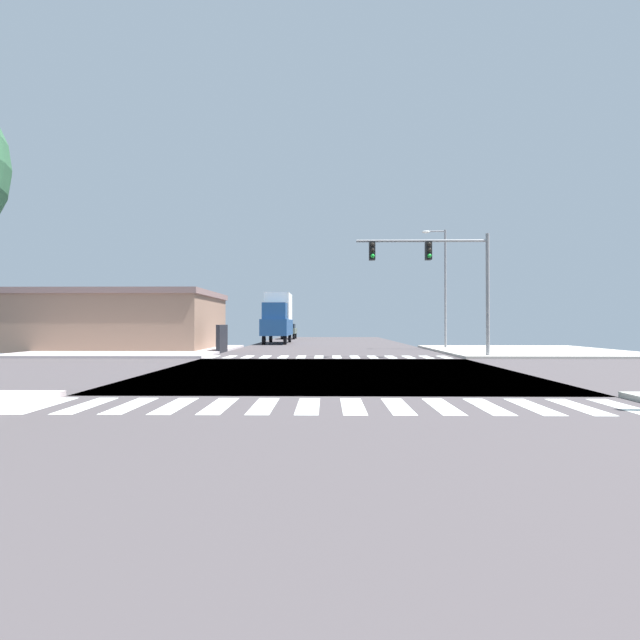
# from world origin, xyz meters

# --- Properties ---
(ground) EXTENTS (90.00, 90.00, 0.05)m
(ground) POSITION_xyz_m (0.00, 0.00, -0.03)
(ground) COLOR #443E40
(sidewalk_corner_ne) EXTENTS (12.00, 12.00, 0.14)m
(sidewalk_corner_ne) POSITION_xyz_m (13.00, 12.00, 0.07)
(sidewalk_corner_ne) COLOR #B2ADA3
(sidewalk_corner_ne) RESTS_ON ground
(sidewalk_corner_nw) EXTENTS (12.00, 12.00, 0.14)m
(sidewalk_corner_nw) POSITION_xyz_m (-13.00, 12.00, 0.07)
(sidewalk_corner_nw) COLOR #B3A7A8
(sidewalk_corner_nw) RESTS_ON ground
(crosswalk_near) EXTENTS (13.50, 2.00, 0.01)m
(crosswalk_near) POSITION_xyz_m (-0.25, -7.30, 0.00)
(crosswalk_near) COLOR white
(crosswalk_near) RESTS_ON ground
(crosswalk_far) EXTENTS (13.50, 2.00, 0.01)m
(crosswalk_far) POSITION_xyz_m (-0.25, 7.30, 0.00)
(crosswalk_far) COLOR white
(crosswalk_far) RESTS_ON ground
(traffic_signal_mast) EXTENTS (7.28, 0.55, 6.81)m
(traffic_signal_mast) POSITION_xyz_m (5.72, 6.83, 5.06)
(traffic_signal_mast) COLOR gray
(traffic_signal_mast) RESTS_ON ground
(street_lamp) EXTENTS (1.78, 0.32, 8.74)m
(street_lamp) POSITION_xyz_m (8.14, 14.81, 5.17)
(street_lamp) COLOR gray
(street_lamp) RESTS_ON ground
(bank_building) EXTENTS (17.03, 8.74, 4.19)m
(bank_building) POSITION_xyz_m (-16.23, 14.34, 2.10)
(bank_building) COLOR #8B6A56
(bank_building) RESTS_ON ground
(sedan_nearside_1) EXTENTS (1.80, 4.30, 1.88)m
(sedan_nearside_1) POSITION_xyz_m (-5.00, 37.13, 1.12)
(sedan_nearside_1) COLOR black
(sedan_nearside_1) RESTS_ON ground
(box_truck_farside_1) EXTENTS (2.40, 7.20, 4.85)m
(box_truck_farside_1) POSITION_xyz_m (-5.00, 24.70, 2.56)
(box_truck_farside_1) COLOR black
(box_truck_farside_1) RESTS_ON ground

